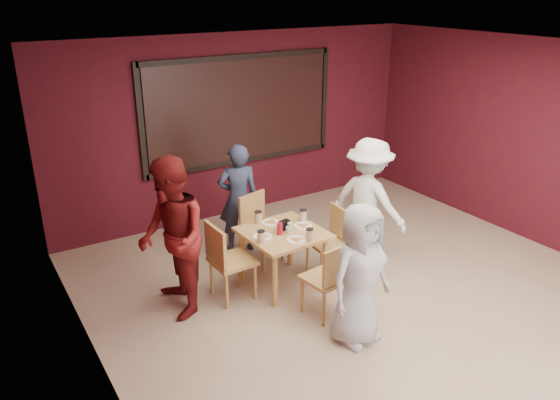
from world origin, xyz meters
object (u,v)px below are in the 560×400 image
chair_left (226,257)px  diner_back (238,199)px  dining_table (283,238)px  diner_front (359,275)px  chair_right (332,237)px  chair_front (330,276)px  diner_left (172,239)px  diner_right (368,201)px  chair_back (259,224)px

chair_left → diner_back: 1.30m
dining_table → diner_front: bearing=-87.8°
dining_table → chair_right: bearing=-5.1°
dining_table → diner_front: (0.05, -1.34, 0.12)m
dining_table → chair_front: bearing=-86.2°
chair_left → diner_left: 0.70m
diner_left → diner_right: size_ratio=1.08×
chair_right → diner_right: 0.69m
dining_table → diner_right: (1.28, -0.02, 0.20)m
chair_front → diner_front: bearing=-90.7°
chair_back → diner_left: bearing=-157.6°
diner_front → diner_right: 1.80m
diner_back → diner_left: 1.65m
chair_back → diner_back: (-0.08, 0.41, 0.24)m
dining_table → diner_back: diner_back is taller
chair_left → diner_front: size_ratio=0.63×
dining_table → diner_right: 1.30m
diner_left → diner_front: bearing=50.1°
chair_back → chair_right: (0.61, -0.77, -0.03)m
chair_back → diner_right: size_ratio=0.55×
chair_left → diner_front: (0.78, -1.40, 0.21)m
chair_right → diner_back: size_ratio=0.57×
diner_left → chair_right: bearing=91.5°
chair_front → chair_back: chair_back is taller
diner_right → dining_table: bearing=71.3°
dining_table → chair_front: (0.06, -0.86, -0.12)m
dining_table → diner_right: diner_right is taller
chair_right → diner_left: size_ratio=0.48×
chair_front → diner_right: bearing=34.3°
diner_front → chair_front: bearing=81.0°
diner_front → diner_right: (1.23, 1.31, 0.08)m
chair_left → diner_front: diner_front is taller
chair_left → diner_left: bearing=172.8°
chair_left → diner_right: (2.01, -0.09, 0.29)m
diner_left → chair_left: bearing=89.9°
diner_back → chair_right: bearing=138.6°
diner_back → diner_right: (1.29, -1.14, 0.07)m
chair_left → diner_front: 1.62m
chair_front → diner_front: (-0.01, -0.48, 0.24)m
chair_right → diner_front: bearing=-116.2°
chair_right → dining_table: bearing=174.9°
chair_back → diner_right: bearing=-31.1°
chair_right → diner_left: diner_left is taller
dining_table → chair_left: bearing=175.3°
dining_table → diner_back: size_ratio=0.62×
dining_table → diner_left: size_ratio=0.52×
chair_front → diner_front: size_ratio=0.60×
chair_right → diner_left: (-2.01, 0.20, 0.41)m
diner_left → diner_right: bearing=93.5°
diner_right → chair_right: bearing=75.8°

